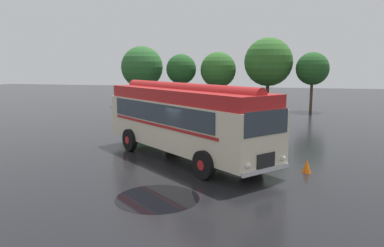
# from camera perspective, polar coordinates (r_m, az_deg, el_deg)

# --- Properties ---
(ground_plane) EXTENTS (120.00, 120.00, 0.00)m
(ground_plane) POSITION_cam_1_polar(r_m,az_deg,el_deg) (16.54, 0.68, -6.09)
(ground_plane) COLOR black
(vintage_bus) EXTENTS (9.38, 8.24, 3.49)m
(vintage_bus) POSITION_cam_1_polar(r_m,az_deg,el_deg) (17.12, -1.22, 0.89)
(vintage_bus) COLOR beige
(vintage_bus) RESTS_ON ground
(car_near_left) EXTENTS (2.22, 4.33, 1.66)m
(car_near_left) POSITION_cam_1_polar(r_m,az_deg,el_deg) (30.43, 1.41, 2.37)
(car_near_left) COLOR black
(car_near_left) RESTS_ON ground
(car_mid_left) EXTENTS (2.42, 4.40, 1.66)m
(car_mid_left) POSITION_cam_1_polar(r_m,az_deg,el_deg) (30.07, 6.39, 2.24)
(car_mid_left) COLOR #144C28
(car_mid_left) RESTS_ON ground
(car_mid_right) EXTENTS (2.24, 4.33, 1.66)m
(car_mid_right) POSITION_cam_1_polar(r_m,az_deg,el_deg) (29.85, 11.68, 2.07)
(car_mid_right) COLOR maroon
(car_mid_right) RESTS_ON ground
(tree_far_left) EXTENTS (4.44, 4.44, 6.32)m
(tree_far_left) POSITION_cam_1_polar(r_m,az_deg,el_deg) (40.61, -7.66, 8.51)
(tree_far_left) COLOR #4C3823
(tree_far_left) RESTS_ON ground
(tree_left_of_centre) EXTENTS (3.05, 3.05, 5.43)m
(tree_left_of_centre) POSITION_cam_1_polar(r_m,az_deg,el_deg) (38.56, -1.71, 8.18)
(tree_left_of_centre) COLOR #4C3823
(tree_left_of_centre) RESTS_ON ground
(tree_centre) EXTENTS (3.58, 3.58, 5.64)m
(tree_centre) POSITION_cam_1_polar(r_m,az_deg,el_deg) (38.11, 4.01, 8.09)
(tree_centre) COLOR #4C3823
(tree_centre) RESTS_ON ground
(tree_right_of_centre) EXTENTS (4.67, 4.67, 6.95)m
(tree_right_of_centre) POSITION_cam_1_polar(r_m,az_deg,el_deg) (37.50, 11.69, 9.19)
(tree_right_of_centre) COLOR #4C3823
(tree_right_of_centre) RESTS_ON ground
(tree_far_right) EXTENTS (3.04, 3.04, 5.51)m
(tree_far_right) POSITION_cam_1_polar(r_m,az_deg,el_deg) (36.77, 17.84, 7.92)
(tree_far_right) COLOR #4C3823
(tree_far_right) RESTS_ON ground
(traffic_cone) EXTENTS (0.36, 0.36, 0.55)m
(traffic_cone) POSITION_cam_1_polar(r_m,az_deg,el_deg) (15.75, 17.08, -6.22)
(traffic_cone) COLOR orange
(traffic_cone) RESTS_ON ground
(puddle_patch) EXTENTS (2.74, 2.74, 0.01)m
(puddle_patch) POSITION_cam_1_polar(r_m,az_deg,el_deg) (12.41, -5.30, -11.25)
(puddle_patch) COLOR black
(puddle_patch) RESTS_ON ground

